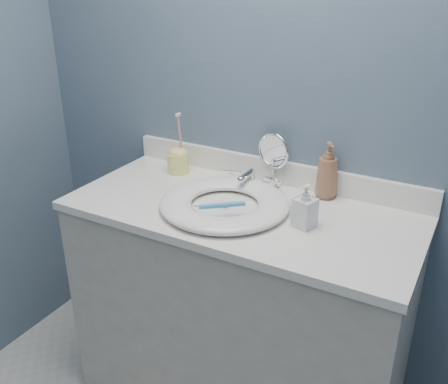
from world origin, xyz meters
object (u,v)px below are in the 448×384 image
Objects in this scene: makeup_mirror at (273,156)px; soap_bottle_amber at (327,171)px; toothbrush_holder at (178,159)px; soap_bottle_clear at (305,206)px.

soap_bottle_amber is (0.22, -0.01, -0.01)m from makeup_mirror.
soap_bottle_amber is 0.83× the size of toothbrush_holder.
makeup_mirror is 0.83× the size of toothbrush_holder.
soap_bottle_clear is at bearing -17.05° from toothbrush_holder.
soap_bottle_clear is at bearing -121.52° from soap_bottle_amber.
soap_bottle_amber is 1.44× the size of soap_bottle_clear.
soap_bottle_amber is at bearing 5.79° from toothbrush_holder.
toothbrush_holder is (-0.61, 0.19, -0.01)m from soap_bottle_clear.
soap_bottle_amber is 0.60m from toothbrush_holder.
soap_bottle_amber reaches higher than soap_bottle_clear.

